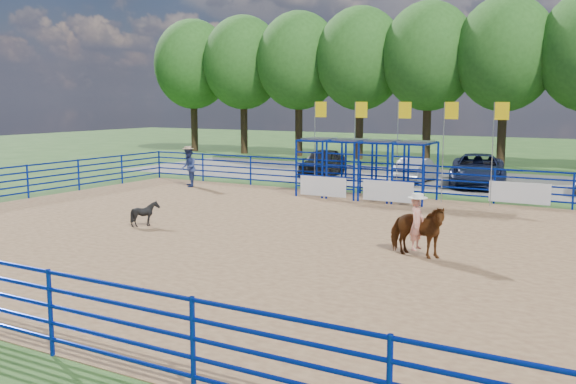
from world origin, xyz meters
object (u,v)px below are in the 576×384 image
at_px(horse_and_rider, 417,226).
at_px(car_a, 323,162).
at_px(car_b, 417,170).
at_px(calf, 145,214).
at_px(car_c, 478,170).
at_px(spectator_cowboy, 188,167).

relative_size(horse_and_rider, car_a, 0.55).
bearing_deg(car_b, car_a, -0.52).
height_order(calf, car_c, car_c).
xyz_separation_m(spectator_cowboy, car_c, (12.29, 7.60, -0.20)).
xyz_separation_m(horse_and_rider, calf, (-9.39, -0.42, -0.43)).
distance_m(car_a, car_b, 5.54).
bearing_deg(spectator_cowboy, calf, -59.92).
bearing_deg(calf, spectator_cowboy, 22.83).
bearing_deg(car_a, car_c, -8.75).
relative_size(car_a, car_b, 1.15).
relative_size(spectator_cowboy, car_b, 0.51).
bearing_deg(horse_and_rider, car_b, 108.41).
height_order(calf, spectator_cowboy, spectator_cowboy).
bearing_deg(spectator_cowboy, car_a, 64.14).
xyz_separation_m(horse_and_rider, car_c, (-2.12, 15.85, -0.09)).
xyz_separation_m(horse_and_rider, car_b, (-5.23, 15.71, -0.23)).
height_order(horse_and_rider, spectator_cowboy, horse_and_rider).
height_order(calf, car_a, car_a).
bearing_deg(car_a, horse_and_rider, -65.01).
relative_size(calf, car_b, 0.22).
relative_size(calf, spectator_cowboy, 0.44).
bearing_deg(calf, car_a, -2.37).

